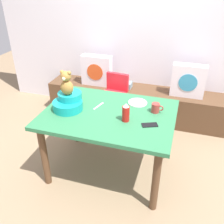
{
  "coord_description": "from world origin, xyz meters",
  "views": [
    {
      "loc": [
        0.67,
        -2.05,
        2.0
      ],
      "look_at": [
        0.0,
        0.1,
        0.69
      ],
      "focal_mm": 40.22,
      "sensor_mm": 36.0,
      "label": 1
    }
  ],
  "objects_px": {
    "pillow_floral_left": "(97,70)",
    "ketchup_bottle": "(126,113)",
    "highchair": "(114,96)",
    "dinner_plate_near": "(138,103)",
    "pillow_floral_right": "(188,81)",
    "cell_phone": "(150,125)",
    "book_stack": "(125,85)",
    "infant_seat_teal": "(68,102)",
    "dining_table": "(109,121)",
    "teddy_bear": "(67,83)",
    "coffee_mug": "(156,108)"
  },
  "relations": [
    {
      "from": "pillow_floral_right",
      "to": "coffee_mug",
      "type": "relative_size",
      "value": 3.67
    },
    {
      "from": "infant_seat_teal",
      "to": "dinner_plate_near",
      "type": "height_order",
      "value": "infant_seat_teal"
    },
    {
      "from": "highchair",
      "to": "dinner_plate_near",
      "type": "bearing_deg",
      "value": -50.84
    },
    {
      "from": "book_stack",
      "to": "teddy_bear",
      "type": "height_order",
      "value": "teddy_bear"
    },
    {
      "from": "dinner_plate_near",
      "to": "ketchup_bottle",
      "type": "bearing_deg",
      "value": -95.25
    },
    {
      "from": "pillow_floral_left",
      "to": "infant_seat_teal",
      "type": "bearing_deg",
      "value": -82.55
    },
    {
      "from": "infant_seat_teal",
      "to": "ketchup_bottle",
      "type": "height_order",
      "value": "ketchup_bottle"
    },
    {
      "from": "teddy_bear",
      "to": "coffee_mug",
      "type": "height_order",
      "value": "teddy_bear"
    },
    {
      "from": "book_stack",
      "to": "dining_table",
      "type": "bearing_deg",
      "value": -82.87
    },
    {
      "from": "pillow_floral_left",
      "to": "dining_table",
      "type": "distance_m",
      "value": 1.34
    },
    {
      "from": "dinner_plate_near",
      "to": "cell_phone",
      "type": "distance_m",
      "value": 0.44
    },
    {
      "from": "book_stack",
      "to": "dinner_plate_near",
      "type": "bearing_deg",
      "value": -68.01
    },
    {
      "from": "cell_phone",
      "to": "dinner_plate_near",
      "type": "bearing_deg",
      "value": 3.88
    },
    {
      "from": "teddy_bear",
      "to": "dinner_plate_near",
      "type": "height_order",
      "value": "teddy_bear"
    },
    {
      "from": "dining_table",
      "to": "highchair",
      "type": "height_order",
      "value": "highchair"
    },
    {
      "from": "infant_seat_teal",
      "to": "cell_phone",
      "type": "bearing_deg",
      "value": -4.64
    },
    {
      "from": "book_stack",
      "to": "coffee_mug",
      "type": "xyz_separation_m",
      "value": [
        0.59,
        -1.08,
        0.29
      ]
    },
    {
      "from": "infant_seat_teal",
      "to": "cell_phone",
      "type": "height_order",
      "value": "infant_seat_teal"
    },
    {
      "from": "book_stack",
      "to": "teddy_bear",
      "type": "bearing_deg",
      "value": -101.68
    },
    {
      "from": "highchair",
      "to": "dining_table",
      "type": "bearing_deg",
      "value": -76.59
    },
    {
      "from": "pillow_floral_right",
      "to": "ketchup_bottle",
      "type": "height_order",
      "value": "ketchup_bottle"
    },
    {
      "from": "dinner_plate_near",
      "to": "pillow_floral_right",
      "type": "bearing_deg",
      "value": 62.26
    },
    {
      "from": "pillow_floral_left",
      "to": "ketchup_bottle",
      "type": "distance_m",
      "value": 1.53
    },
    {
      "from": "book_stack",
      "to": "cell_phone",
      "type": "distance_m",
      "value": 1.48
    },
    {
      "from": "book_stack",
      "to": "highchair",
      "type": "distance_m",
      "value": 0.44
    },
    {
      "from": "pillow_floral_right",
      "to": "dining_table",
      "type": "relative_size",
      "value": 0.34
    },
    {
      "from": "pillow_floral_right",
      "to": "ketchup_bottle",
      "type": "xyz_separation_m",
      "value": [
        -0.52,
        -1.31,
        0.15
      ]
    },
    {
      "from": "dinner_plate_near",
      "to": "highchair",
      "type": "bearing_deg",
      "value": 129.16
    },
    {
      "from": "dinner_plate_near",
      "to": "cell_phone",
      "type": "xyz_separation_m",
      "value": [
        0.2,
        -0.39,
        -0.0
      ]
    },
    {
      "from": "pillow_floral_right",
      "to": "cell_phone",
      "type": "height_order",
      "value": "pillow_floral_right"
    },
    {
      "from": "pillow_floral_left",
      "to": "ketchup_bottle",
      "type": "height_order",
      "value": "ketchup_bottle"
    },
    {
      "from": "pillow_floral_left",
      "to": "ketchup_bottle",
      "type": "xyz_separation_m",
      "value": [
        0.78,
        -1.31,
        0.15
      ]
    },
    {
      "from": "highchair",
      "to": "teddy_bear",
      "type": "relative_size",
      "value": 3.16
    },
    {
      "from": "dining_table",
      "to": "teddy_bear",
      "type": "distance_m",
      "value": 0.56
    },
    {
      "from": "teddy_bear",
      "to": "coffee_mug",
      "type": "relative_size",
      "value": 2.08
    },
    {
      "from": "highchair",
      "to": "dinner_plate_near",
      "type": "height_order",
      "value": "highchair"
    },
    {
      "from": "pillow_floral_left",
      "to": "book_stack",
      "type": "relative_size",
      "value": 2.2
    },
    {
      "from": "book_stack",
      "to": "cell_phone",
      "type": "relative_size",
      "value": 1.39
    },
    {
      "from": "pillow_floral_right",
      "to": "coffee_mug",
      "type": "xyz_separation_m",
      "value": [
        -0.28,
        -1.06,
        0.11
      ]
    },
    {
      "from": "cell_phone",
      "to": "ketchup_bottle",
      "type": "bearing_deg",
      "value": 64.22
    },
    {
      "from": "highchair",
      "to": "dinner_plate_near",
      "type": "distance_m",
      "value": 0.7
    },
    {
      "from": "pillow_floral_right",
      "to": "infant_seat_teal",
      "type": "xyz_separation_m",
      "value": [
        -1.14,
        -1.25,
        0.13
      ]
    },
    {
      "from": "teddy_bear",
      "to": "ketchup_bottle",
      "type": "distance_m",
      "value": 0.64
    },
    {
      "from": "dining_table",
      "to": "cell_phone",
      "type": "xyz_separation_m",
      "value": [
        0.43,
        -0.11,
        0.1
      ]
    },
    {
      "from": "pillow_floral_left",
      "to": "coffee_mug",
      "type": "distance_m",
      "value": 1.48
    },
    {
      "from": "highchair",
      "to": "infant_seat_teal",
      "type": "xyz_separation_m",
      "value": [
        -0.23,
        -0.83,
        0.29
      ]
    },
    {
      "from": "dining_table",
      "to": "infant_seat_teal",
      "type": "relative_size",
      "value": 3.93
    },
    {
      "from": "teddy_bear",
      "to": "pillow_floral_left",
      "type": "bearing_deg",
      "value": 97.45
    },
    {
      "from": "book_stack",
      "to": "highchair",
      "type": "xyz_separation_m",
      "value": [
        -0.04,
        -0.44,
        0.02
      ]
    },
    {
      "from": "dinner_plate_near",
      "to": "infant_seat_teal",
      "type": "bearing_deg",
      "value": -153.65
    }
  ]
}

